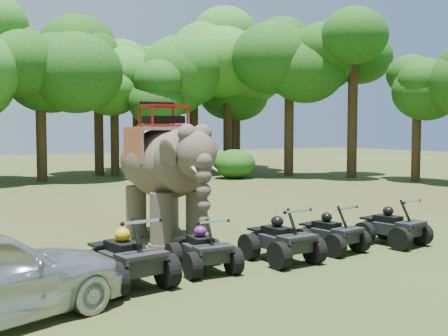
{
  "coord_description": "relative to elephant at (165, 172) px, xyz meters",
  "views": [
    {
      "loc": [
        -8.0,
        -11.61,
        2.96
      ],
      "look_at": [
        0.0,
        1.2,
        1.9
      ],
      "focal_mm": 45.0,
      "sensor_mm": 36.0,
      "label": 1
    }
  ],
  "objects": [
    {
      "name": "ground",
      "position": [
        1.55,
        -1.64,
        -1.84
      ],
      "size": [
        110.0,
        110.0,
        0.0
      ],
      "primitive_type": "plane",
      "color": "#47381E",
      "rests_on": "ground"
    },
    {
      "name": "elephant",
      "position": [
        0.0,
        0.0,
        0.0
      ],
      "size": [
        2.21,
        4.49,
        3.68
      ],
      "primitive_type": null,
      "rotation": [
        0.0,
        0.0,
        -0.07
      ],
      "color": "#50433A",
      "rests_on": "ground"
    },
    {
      "name": "atv_0",
      "position": [
        -2.49,
        -3.46,
        -1.17
      ],
      "size": [
        1.5,
        1.93,
        1.34
      ],
      "primitive_type": null,
      "rotation": [
        0.0,
        0.0,
        0.1
      ],
      "color": "black",
      "rests_on": "ground"
    },
    {
      "name": "atv_1",
      "position": [
        -0.74,
        -3.28,
        -1.26
      ],
      "size": [
        1.26,
        1.65,
        1.15
      ],
      "primitive_type": null,
      "rotation": [
        0.0,
        0.0,
        -0.09
      ],
      "color": "black",
      "rests_on": "ground"
    },
    {
      "name": "atv_2",
      "position": [
        1.17,
        -3.47,
        -1.22
      ],
      "size": [
        1.27,
        1.71,
        1.24
      ],
      "primitive_type": null,
      "rotation": [
        0.0,
        0.0,
        0.03
      ],
      "color": "black",
      "rests_on": "ground"
    },
    {
      "name": "atv_3",
      "position": [
        2.83,
        -3.26,
        -1.26
      ],
      "size": [
        1.32,
        1.68,
        1.15
      ],
      "primitive_type": null,
      "rotation": [
        0.0,
        0.0,
        0.13
      ],
      "color": "black",
      "rests_on": "ground"
    },
    {
      "name": "atv_4",
      "position": [
        4.71,
        -3.52,
        -1.24
      ],
      "size": [
        1.4,
        1.77,
        1.2
      ],
      "primitive_type": null,
      "rotation": [
        0.0,
        0.0,
        0.14
      ],
      "color": "black",
      "rests_on": "ground"
    },
    {
      "name": "tree_0",
      "position": [
        1.55,
        18.96,
        2.73
      ],
      "size": [
        6.39,
        6.39,
        9.13
      ],
      "primitive_type": null,
      "color": "#195114",
      "rests_on": "ground"
    },
    {
      "name": "tree_1",
      "position": [
        5.7,
        21.24,
        2.86
      ],
      "size": [
        6.57,
        6.57,
        9.39
      ],
      "primitive_type": null,
      "color": "#195114",
      "rests_on": "ground"
    },
    {
      "name": "tree_2",
      "position": [
        8.99,
        18.31,
        1.42
      ],
      "size": [
        4.57,
        4.57,
        6.52
      ],
      "primitive_type": null,
      "color": "#195114",
      "rests_on": "ground"
    },
    {
      "name": "tree_3",
      "position": [
        13.67,
        18.49,
        3.13
      ],
      "size": [
        6.95,
        6.95,
        9.93
      ],
      "primitive_type": null,
      "color": "#195114",
      "rests_on": "ground"
    },
    {
      "name": "tree_4",
      "position": [
        15.69,
        14.49,
        2.99
      ],
      "size": [
        6.76,
        6.76,
        9.65
      ],
      "primitive_type": null,
      "color": "#195114",
      "rests_on": "ground"
    },
    {
      "name": "tree_5",
      "position": [
        18.08,
        11.4,
        3.01
      ],
      "size": [
        6.79,
        6.79,
        9.7
      ],
      "primitive_type": null,
      "color": "#195114",
      "rests_on": "ground"
    },
    {
      "name": "tree_6",
      "position": [
        19.43,
        7.76,
        1.56
      ],
      "size": [
        4.76,
        4.76,
        6.8
      ],
      "primitive_type": null,
      "color": "#195114",
      "rests_on": "ground"
    },
    {
      "name": "tree_32",
      "position": [
        6.4,
        20.28,
        2.07
      ],
      "size": [
        5.47,
        5.47,
        7.82
      ],
      "primitive_type": null,
      "color": "#195114",
      "rests_on": "ground"
    },
    {
      "name": "tree_33",
      "position": [
        16.23,
        21.31,
        2.25
      ],
      "size": [
        5.73,
        5.73,
        8.18
      ],
      "primitive_type": null,
      "color": "#195114",
      "rests_on": "ground"
    },
    {
      "name": "tree_36",
      "position": [
        11.73,
        19.68,
        3.01
      ],
      "size": [
        6.78,
        6.78,
        9.69
      ],
      "primitive_type": null,
      "color": "#195114",
      "rests_on": "ground"
    },
    {
      "name": "tree_38",
      "position": [
        9.86,
        24.64,
        2.32
      ],
      "size": [
        5.82,
        5.82,
        8.31
      ],
      "primitive_type": null,
      "color": "#195114",
      "rests_on": "ground"
    },
    {
      "name": "tree_39",
      "position": [
        15.02,
        20.0,
        2.05
      ],
      "size": [
        5.44,
        5.44,
        7.77
      ],
      "primitive_type": null,
      "color": "#195114",
      "rests_on": "ground"
    },
    {
      "name": "tree_41",
      "position": [
        9.23,
        23.49,
        2.0
      ],
      "size": [
        5.38,
        5.38,
        7.68
      ],
      "primitive_type": null,
      "color": "#195114",
      "rests_on": "ground"
    }
  ]
}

